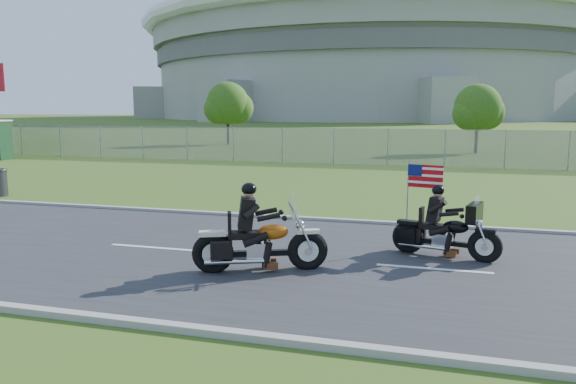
# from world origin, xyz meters

# --- Properties ---
(ground) EXTENTS (420.00, 420.00, 0.00)m
(ground) POSITION_xyz_m (0.00, 0.00, 0.00)
(ground) COLOR #2D4716
(ground) RESTS_ON ground
(road) EXTENTS (120.00, 8.00, 0.04)m
(road) POSITION_xyz_m (0.00, 0.00, 0.02)
(road) COLOR #28282B
(road) RESTS_ON ground
(curb_north) EXTENTS (120.00, 0.18, 0.12)m
(curb_north) POSITION_xyz_m (0.00, 4.05, 0.05)
(curb_north) COLOR #9E9B93
(curb_north) RESTS_ON ground
(curb_south) EXTENTS (120.00, 0.18, 0.12)m
(curb_south) POSITION_xyz_m (0.00, -4.05, 0.05)
(curb_south) COLOR #9E9B93
(curb_south) RESTS_ON ground
(fence) EXTENTS (60.00, 0.03, 2.00)m
(fence) POSITION_xyz_m (-5.00, 20.00, 1.00)
(fence) COLOR gray
(fence) RESTS_ON ground
(stadium) EXTENTS (140.40, 140.40, 29.20)m
(stadium) POSITION_xyz_m (-20.00, 170.00, 15.58)
(stadium) COLOR #A3A099
(stadium) RESTS_ON ground
(tree_fence_near) EXTENTS (3.52, 3.28, 4.75)m
(tree_fence_near) POSITION_xyz_m (6.04, 30.04, 2.97)
(tree_fence_near) COLOR #382316
(tree_fence_near) RESTS_ON ground
(tree_fence_mid) EXTENTS (3.96, 3.69, 5.30)m
(tree_fence_mid) POSITION_xyz_m (-13.95, 34.04, 3.30)
(tree_fence_mid) COLOR #382316
(tree_fence_mid) RESTS_ON ground
(motorcycle_lead) EXTENTS (2.47, 1.30, 1.76)m
(motorcycle_lead) POSITION_xyz_m (0.77, -1.02, 0.55)
(motorcycle_lead) COLOR black
(motorcycle_lead) RESTS_ON ground
(motorcycle_follow) EXTENTS (2.27, 0.99, 1.91)m
(motorcycle_follow) POSITION_xyz_m (4.18, 1.00, 0.53)
(motorcycle_follow) COLOR black
(motorcycle_follow) RESTS_ON ground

